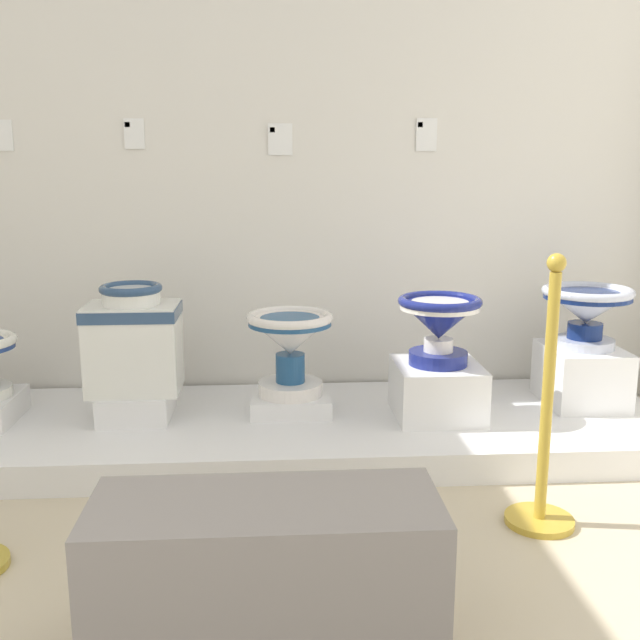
{
  "coord_description": "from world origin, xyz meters",
  "views": [
    {
      "loc": [
        1.87,
        -0.9,
        1.24
      ],
      "look_at": [
        2.08,
        2.22,
        0.57
      ],
      "focal_mm": 40.85,
      "sensor_mm": 36.0,
      "label": 1
    }
  ],
  "objects": [
    {
      "name": "info_placard_second",
      "position": [
        1.22,
        2.73,
        1.39
      ],
      "size": [
        0.1,
        0.01,
        0.14
      ],
      "color": "white"
    },
    {
      "name": "antique_toilet_slender_white",
      "position": [
        1.95,
        2.28,
        0.47
      ],
      "size": [
        0.39,
        0.39,
        0.38
      ],
      "color": "white",
      "rests_on": "plinth_block_slender_white"
    },
    {
      "name": "info_placard_first",
      "position": [
        0.6,
        2.73,
        1.38
      ],
      "size": [
        0.12,
        0.01,
        0.14
      ],
      "color": "white"
    },
    {
      "name": "plinth_block_central_ornate",
      "position": [
        1.26,
        2.25,
        0.19
      ],
      "size": [
        0.31,
        0.33,
        0.12
      ],
      "primitive_type": "cube",
      "color": "white",
      "rests_on": "display_platform"
    },
    {
      "name": "plinth_block_slender_white",
      "position": [
        1.95,
        2.28,
        0.17
      ],
      "size": [
        0.36,
        0.29,
        0.08
      ],
      "primitive_type": "cube",
      "color": "white",
      "rests_on": "display_platform"
    },
    {
      "name": "info_placard_third",
      "position": [
        1.92,
        2.73,
        1.36
      ],
      "size": [
        0.12,
        0.01,
        0.15
      ],
      "color": "white"
    },
    {
      "name": "info_placard_fourth",
      "position": [
        2.64,
        2.73,
        1.39
      ],
      "size": [
        0.1,
        0.01,
        0.16
      ],
      "color": "white"
    },
    {
      "name": "museum_bench",
      "position": [
        1.84,
        0.82,
        0.2
      ],
      "size": [
        0.9,
        0.36,
        0.4
      ],
      "primitive_type": "cube",
      "color": "gray",
      "rests_on": "ground_plane"
    },
    {
      "name": "plinth_block_broad_patterned",
      "position": [
        2.6,
        2.18,
        0.25
      ],
      "size": [
        0.38,
        0.4,
        0.24
      ],
      "primitive_type": "cube",
      "color": "white",
      "rests_on": "display_platform"
    },
    {
      "name": "antique_toilet_broad_patterned",
      "position": [
        2.6,
        2.18,
        0.57
      ],
      "size": [
        0.37,
        0.37,
        0.3
      ],
      "color": "navy",
      "rests_on": "plinth_block_broad_patterned"
    },
    {
      "name": "antique_toilet_pale_glazed",
      "position": [
        3.32,
        2.31,
        0.59
      ],
      "size": [
        0.41,
        0.41,
        0.29
      ],
      "color": "silver",
      "rests_on": "plinth_block_pale_glazed"
    },
    {
      "name": "wall_back",
      "position": [
        1.95,
        2.76,
        1.57
      ],
      "size": [
        4.09,
        0.06,
        3.13
      ],
      "primitive_type": "cube",
      "color": "silver",
      "rests_on": "ground_plane"
    },
    {
      "name": "antique_toilet_central_ornate",
      "position": [
        1.26,
        2.25,
        0.5
      ],
      "size": [
        0.4,
        0.29,
        0.48
      ],
      "color": "white",
      "rests_on": "plinth_block_central_ornate"
    },
    {
      "name": "stanchion_post_near_right",
      "position": [
        2.8,
        1.4,
        0.3
      ],
      "size": [
        0.24,
        0.24,
        0.96
      ],
      "color": "gold",
      "rests_on": "ground_plane"
    },
    {
      "name": "plinth_block_pale_glazed",
      "position": [
        3.32,
        2.31,
        0.27
      ],
      "size": [
        0.34,
        0.4,
        0.27
      ],
      "primitive_type": "cube",
      "color": "white",
      "rests_on": "display_platform"
    },
    {
      "name": "display_platform",
      "position": [
        1.95,
        2.22,
        0.07
      ],
      "size": [
        3.4,
        1.0,
        0.13
      ],
      "primitive_type": "cube",
      "color": "white",
      "rests_on": "ground_plane"
    }
  ]
}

